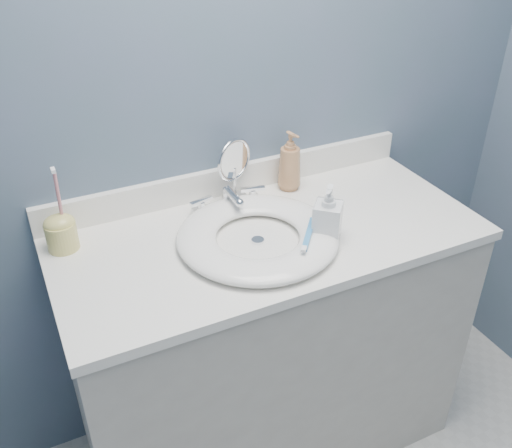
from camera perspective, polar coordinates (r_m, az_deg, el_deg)
back_wall at (r=1.71m, az=-2.84°, el=12.85°), size 2.20×0.02×2.40m
vanity_cabinet at (r=1.91m, az=1.13°, el=-12.29°), size 1.20×0.55×0.85m
countertop at (r=1.63m, az=1.29°, el=-1.26°), size 1.22×0.57×0.03m
backsplash at (r=1.81m, az=-2.46°, el=4.50°), size 1.22×0.02×0.09m
basin at (r=1.57m, az=0.18°, el=-1.21°), size 0.45×0.45×0.04m
drain at (r=1.58m, az=0.18°, el=-1.67°), size 0.04×0.04×0.01m
faucet at (r=1.72m, az=-2.69°, el=2.30°), size 0.25×0.13×0.07m
makeup_mirror at (r=1.74m, az=-2.19°, el=5.72°), size 0.13×0.08×0.20m
soap_bottle_amber at (r=1.81m, az=3.40°, el=6.31°), size 0.09×0.09×0.19m
soap_bottle_clear at (r=1.56m, az=7.20°, el=1.06°), size 0.11×0.11×0.17m
toothbrush_holder at (r=1.62m, az=-18.94°, el=-0.66°), size 0.08×0.08×0.24m
toothbrush_lying at (r=1.54m, az=5.25°, el=-1.14°), size 0.12×0.14×0.02m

